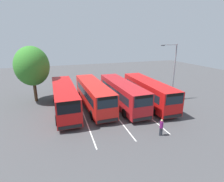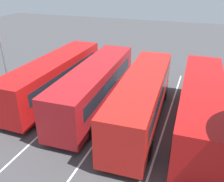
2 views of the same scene
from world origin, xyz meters
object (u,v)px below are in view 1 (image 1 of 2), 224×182
object	(u,v)px
street_lamp	(173,69)
bus_center_right	(122,93)
pedestrian	(161,126)
depot_tree	(32,66)
bus_far_left	(64,97)
bus_center_left	(94,94)
bus_far_right	(148,91)

from	to	relation	value
street_lamp	bus_center_right	bearing A→B (deg)	0.94
pedestrian	street_lamp	bearing A→B (deg)	-20.69
pedestrian	street_lamp	distance (m)	11.46
bus_center_right	depot_tree	size ratio (longest dim) A/B	1.47
bus_far_left	bus_center_left	world-z (taller)	same
bus_far_left	pedestrian	distance (m)	11.95
bus_far_left	pedestrian	bearing A→B (deg)	41.42
bus_far_left	depot_tree	distance (m)	7.07
pedestrian	street_lamp	xyz separation A→B (m)	(-8.20, 7.14, 3.62)
bus_center_right	bus_far_right	size ratio (longest dim) A/B	1.00
bus_far_left	pedestrian	world-z (taller)	bus_far_left
pedestrian	depot_tree	xyz separation A→B (m)	(-14.05, -11.53, 4.07)
bus_far_left	bus_center_left	distance (m)	3.69
bus_center_right	bus_far_right	bearing A→B (deg)	81.84
bus_center_left	street_lamp	bearing A→B (deg)	84.58
bus_center_right	street_lamp	bearing A→B (deg)	89.35
bus_far_right	street_lamp	size ratio (longest dim) A/B	1.44
bus_center_left	bus_far_right	world-z (taller)	same
bus_center_left	depot_tree	bearing A→B (deg)	-125.38
bus_center_right	depot_tree	world-z (taller)	depot_tree
bus_far_right	street_lamp	world-z (taller)	street_lamp
pedestrian	bus_far_right	bearing A→B (deg)	-1.49
bus_far_left	street_lamp	bearing A→B (deg)	87.22
depot_tree	bus_far_right	bearing A→B (deg)	66.64
pedestrian	street_lamp	world-z (taller)	street_lamp
bus_center_left	depot_tree	size ratio (longest dim) A/B	1.47
bus_far_right	depot_tree	world-z (taller)	depot_tree
bus_far_left	street_lamp	xyz separation A→B (m)	(0.75, 15.02, 2.80)
bus_far_left	depot_tree	xyz separation A→B (m)	(-5.10, -3.65, 3.25)
bus_center_right	street_lamp	xyz separation A→B (m)	(0.02, 7.68, 2.80)
bus_center_right	depot_tree	distance (m)	12.85
pedestrian	depot_tree	distance (m)	18.62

